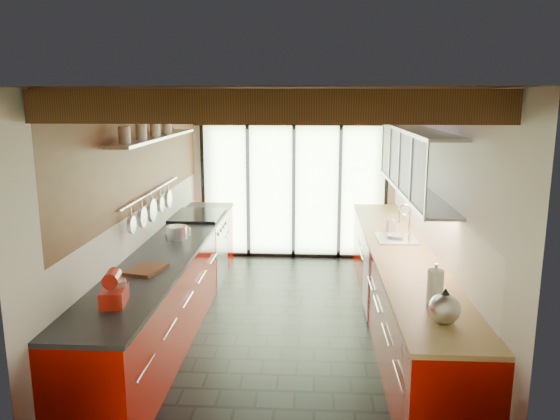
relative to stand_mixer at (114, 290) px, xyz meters
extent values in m
plane|color=black|center=(1.27, 1.76, -1.03)|extent=(5.50, 5.50, 0.00)
plane|color=silver|center=(1.27, 4.51, 0.27)|extent=(3.20, 0.00, 3.20)
plane|color=silver|center=(1.27, -0.99, 0.27)|extent=(3.20, 0.00, 3.20)
plane|color=silver|center=(-0.33, 1.76, 0.27)|extent=(0.00, 5.50, 5.50)
plane|color=silver|center=(2.87, 1.76, 0.27)|extent=(0.00, 5.50, 5.50)
plane|color=#472814|center=(1.27, 1.76, 1.57)|extent=(5.50, 5.50, 0.00)
cube|color=#593316|center=(1.27, -0.49, 1.45)|extent=(3.14, 0.14, 0.22)
cube|color=#593316|center=(1.27, 0.41, 1.45)|extent=(3.14, 0.14, 0.22)
cube|color=#593316|center=(1.27, 1.31, 1.45)|extent=(3.14, 0.14, 0.22)
cube|color=#593316|center=(1.27, 2.21, 1.45)|extent=(3.14, 0.14, 0.22)
cube|color=#593316|center=(1.27, 3.11, 1.45)|extent=(3.14, 0.14, 0.22)
cube|color=#593316|center=(1.27, 4.01, 1.45)|extent=(3.14, 0.14, 0.22)
cube|color=brown|center=(1.27, 4.47, 1.32)|extent=(3.14, 0.06, 0.50)
plane|color=brown|center=(-0.30, 1.96, 0.94)|extent=(0.00, 4.90, 4.90)
plane|color=#C6EAAD|center=(1.27, 4.49, 0.04)|extent=(2.90, 0.00, 2.90)
cube|color=black|center=(-0.18, 4.48, 0.04)|extent=(0.05, 0.04, 2.15)
cube|color=black|center=(2.72, 4.48, 0.04)|extent=(0.05, 0.04, 2.15)
cube|color=black|center=(1.27, 4.45, 0.04)|extent=(0.06, 0.05, 2.15)
cube|color=black|center=(1.27, 4.45, 1.12)|extent=(2.90, 0.05, 0.06)
cylinder|color=red|center=(1.27, 4.43, 1.32)|extent=(0.34, 0.04, 0.34)
cylinder|color=beige|center=(1.27, 4.41, 1.32)|extent=(0.28, 0.02, 0.28)
cube|color=#A70A00|center=(-0.01, 1.76, -0.59)|extent=(0.65, 5.00, 0.88)
cube|color=black|center=(-0.01, 1.76, -0.13)|extent=(0.68, 5.00, 0.04)
cube|color=silver|center=(-0.01, 3.21, -0.59)|extent=(0.66, 0.90, 0.90)
cube|color=black|center=(-0.01, 3.21, -0.10)|extent=(0.65, 0.90, 0.06)
cube|color=#A70A00|center=(2.54, 1.76, -0.59)|extent=(0.65, 5.00, 0.88)
cube|color=tan|center=(2.54, 1.76, -0.13)|extent=(0.68, 5.00, 0.04)
cube|color=white|center=(2.21, 2.16, -0.59)|extent=(0.02, 0.60, 0.84)
cube|color=silver|center=(2.54, 2.16, -0.11)|extent=(0.45, 0.52, 0.02)
cylinder|color=silver|center=(2.69, 2.16, 0.07)|extent=(0.02, 0.02, 0.34)
torus|color=silver|center=(2.63, 2.16, 0.24)|extent=(0.14, 0.02, 0.14)
plane|color=silver|center=(2.53, 2.06, 0.82)|extent=(0.00, 3.00, 3.00)
cube|color=#9EA0A5|center=(2.70, 2.06, 0.48)|extent=(0.34, 3.00, 0.03)
cube|color=#9EA0A5|center=(2.70, 2.06, 1.15)|extent=(0.34, 3.00, 0.03)
cylinder|color=silver|center=(-0.27, 2.06, 0.44)|extent=(0.02, 2.20, 0.02)
cube|color=silver|center=(-0.18, 1.96, 1.07)|extent=(0.28, 2.60, 0.03)
cylinder|color=silver|center=(-0.23, 1.16, 0.26)|extent=(0.04, 0.18, 0.18)
cylinder|color=silver|center=(-0.23, 1.51, 0.26)|extent=(0.04, 0.22, 0.22)
cylinder|color=silver|center=(-0.23, 1.86, 0.26)|extent=(0.04, 0.26, 0.26)
cylinder|color=silver|center=(-0.23, 2.21, 0.26)|extent=(0.04, 0.18, 0.18)
cylinder|color=silver|center=(-0.23, 2.56, 0.26)|extent=(0.04, 0.22, 0.22)
cube|color=red|center=(0.00, -0.01, -0.05)|extent=(0.23, 0.34, 0.13)
cylinder|color=red|center=(0.00, -0.03, 0.11)|extent=(0.15, 0.22, 0.12)
cylinder|color=silver|center=(0.00, 0.05, 0.00)|extent=(0.18, 0.18, 0.13)
cylinder|color=silver|center=(0.00, 2.02, -0.04)|extent=(0.28, 0.28, 0.15)
cylinder|color=silver|center=(0.00, 2.19, -0.07)|extent=(0.24, 0.24, 0.09)
cube|color=brown|center=(0.00, 0.82, -0.10)|extent=(0.37, 0.45, 0.03)
sphere|color=silver|center=(2.54, -0.22, 0.00)|extent=(0.24, 0.24, 0.23)
cone|color=black|center=(2.54, -0.22, 0.13)|extent=(0.09, 0.09, 0.06)
cylinder|color=silver|center=(2.54, -0.09, 0.01)|extent=(0.03, 0.09, 0.05)
cylinder|color=white|center=(2.54, 0.11, 0.03)|extent=(0.16, 0.16, 0.29)
cylinder|color=silver|center=(2.54, 0.11, 0.21)|extent=(0.03, 0.03, 0.05)
imported|color=silver|center=(2.54, 2.57, -0.01)|extent=(0.11, 0.11, 0.20)
imported|color=silver|center=(2.54, 2.19, -0.09)|extent=(0.25, 0.25, 0.05)
camera|label=1|loc=(1.57, -4.03, 1.51)|focal=35.00mm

